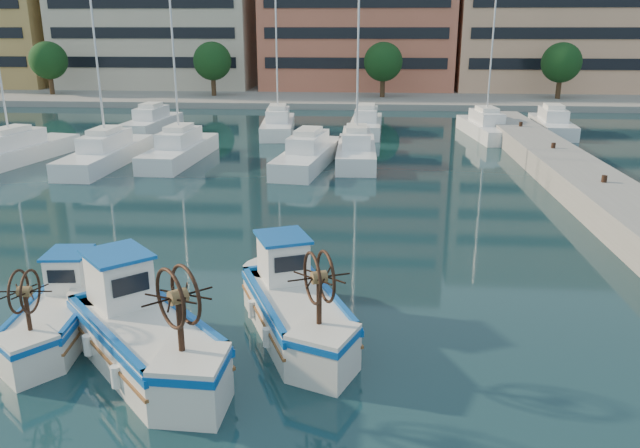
# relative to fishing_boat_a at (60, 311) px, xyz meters

# --- Properties ---
(ground) EXTENTS (300.00, 300.00, 0.00)m
(ground) POSITION_rel_fishing_boat_a_xyz_m (5.11, -0.70, -0.69)
(ground) COLOR #193D43
(ground) RESTS_ON ground
(yacht_marina) EXTENTS (37.81, 23.11, 11.50)m
(yacht_marina) POSITION_rel_fishing_boat_a_xyz_m (2.19, 26.69, -0.16)
(yacht_marina) COLOR white
(yacht_marina) RESTS_ON ground
(fishing_boat_a) EXTENTS (2.00, 4.07, 2.49)m
(fishing_boat_a) POSITION_rel_fishing_boat_a_xyz_m (0.00, 0.00, 0.00)
(fishing_boat_a) COLOR silver
(fishing_boat_a) RESTS_ON ground
(fishing_boat_b) EXTENTS (4.75, 4.90, 3.13)m
(fishing_boat_b) POSITION_rel_fishing_boat_a_xyz_m (2.62, -1.23, 0.18)
(fishing_boat_b) COLOR silver
(fishing_boat_b) RESTS_ON ground
(fishing_boat_c) EXTENTS (3.53, 4.89, 2.95)m
(fishing_boat_c) POSITION_rel_fishing_boat_a_xyz_m (6.02, 0.65, 0.13)
(fishing_boat_c) COLOR silver
(fishing_boat_c) RESTS_ON ground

